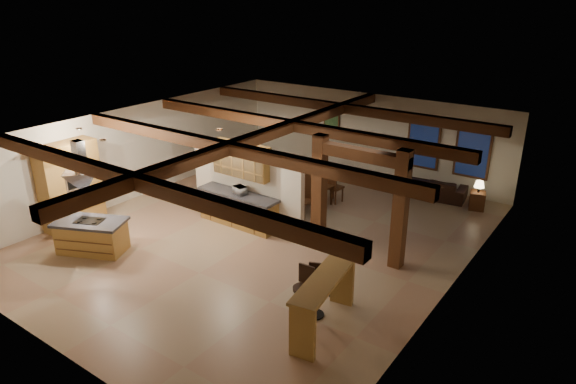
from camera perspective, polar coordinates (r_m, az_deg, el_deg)
name	(u,v)px	position (r m, az deg, el deg)	size (l,w,h in m)	color
ground	(264,235)	(13.95, -2.63, -4.74)	(12.00, 12.00, 0.00)	tan
room_walls	(263,173)	(13.25, -2.76, 2.17)	(12.00, 12.00, 12.00)	silver
ceiling_beams	(263,136)	(12.96, -2.84, 6.26)	(10.00, 12.00, 0.28)	#422510
timber_posts	(358,188)	(12.38, 7.84, 0.48)	(2.50, 0.30, 2.90)	#422510
partition_wall	(247,184)	(14.45, -4.62, 0.92)	(3.80, 0.18, 2.20)	silver
pantry_cabinet	(70,186)	(15.20, -23.04, 0.67)	(0.67, 1.60, 2.40)	olive
back_counter	(238,209)	(14.41, -5.54, -1.85)	(2.50, 0.66, 0.94)	olive
upper_display_cabinet	(241,160)	(14.06, -5.21, 3.56)	(1.80, 0.36, 0.95)	olive
range_hood	(84,185)	(13.31, -21.73, 0.70)	(1.10, 1.10, 1.40)	silver
back_windows	(447,147)	(17.15, 17.30, 4.76)	(2.70, 0.07, 1.70)	#422510
framed_art	(332,122)	(18.80, 4.86, 7.72)	(0.65, 0.05, 0.85)	#422510
recessed_cans	(134,133)	(13.37, -16.72, 6.34)	(3.16, 2.46, 0.03)	silver
kitchen_island	(92,236)	(13.82, -20.97, -4.55)	(1.94, 1.55, 0.86)	olive
dining_table	(301,193)	(15.88, 1.43, -0.07)	(1.85, 1.03, 0.65)	#3D210F
sofa	(430,187)	(16.96, 15.55, 0.54)	(2.19, 0.86, 0.64)	black
microwave	(240,190)	(14.14, -5.36, 0.20)	(0.39, 0.27, 0.22)	#ADADB1
bar_counter	(324,294)	(10.00, 4.05, -11.27)	(0.86, 2.22, 1.14)	olive
side_table	(477,201)	(16.42, 20.26, -0.90)	(0.44, 0.44, 0.55)	#422510
table_lamp	(479,184)	(16.24, 20.50, 0.80)	(0.30, 0.30, 0.35)	black
bar_stool_a	(303,294)	(10.31, 1.69, -11.24)	(0.41, 0.41, 1.17)	black
bar_stool_b	(315,290)	(10.48, 3.07, -10.84)	(0.42, 0.43, 1.12)	black
bar_stool_c	(338,273)	(11.14, 5.60, -8.95)	(0.38, 0.40, 1.06)	black
dining_chairs	(301,183)	(15.76, 1.45, 1.01)	(2.13, 2.13, 1.26)	#422510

